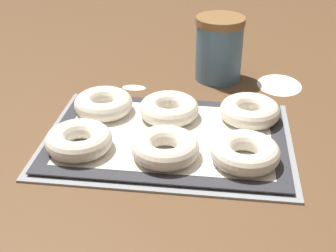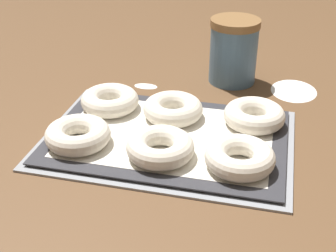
{
  "view_description": "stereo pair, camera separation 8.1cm",
  "coord_description": "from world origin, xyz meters",
  "px_view_note": "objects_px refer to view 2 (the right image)",
  "views": [
    {
      "loc": [
        0.1,
        -0.69,
        0.44
      ],
      "look_at": [
        0.02,
        0.02,
        0.03
      ],
      "focal_mm": 50.0,
      "sensor_mm": 36.0,
      "label": 1
    },
    {
      "loc": [
        0.18,
        -0.67,
        0.44
      ],
      "look_at": [
        0.02,
        0.02,
        0.03
      ],
      "focal_mm": 50.0,
      "sensor_mm": 36.0,
      "label": 2
    }
  ],
  "objects_px": {
    "bagel_back_center": "(173,109)",
    "bagel_back_right": "(254,115)",
    "flour_canister": "(233,51)",
    "bagel_front_center": "(160,147)",
    "bagel_back_left": "(110,100)",
    "bagel_front_right": "(240,157)",
    "baking_tray": "(168,138)",
    "bagel_front_left": "(78,135)"
  },
  "relations": [
    {
      "from": "bagel_back_center",
      "to": "bagel_front_right",
      "type": "bearing_deg",
      "value": -43.68
    },
    {
      "from": "bagel_front_right",
      "to": "flour_canister",
      "type": "relative_size",
      "value": 0.79
    },
    {
      "from": "bagel_front_center",
      "to": "bagel_back_left",
      "type": "xyz_separation_m",
      "value": [
        -0.14,
        0.14,
        0.0
      ]
    },
    {
      "from": "baking_tray",
      "to": "flour_canister",
      "type": "bearing_deg",
      "value": 74.41
    },
    {
      "from": "bagel_back_center",
      "to": "bagel_front_center",
      "type": "bearing_deg",
      "value": -85.57
    },
    {
      "from": "baking_tray",
      "to": "bagel_front_left",
      "type": "height_order",
      "value": "bagel_front_left"
    },
    {
      "from": "bagel_front_right",
      "to": "bagel_back_left",
      "type": "xyz_separation_m",
      "value": [
        -0.27,
        0.14,
        0.0
      ]
    },
    {
      "from": "bagel_front_left",
      "to": "bagel_back_right",
      "type": "relative_size",
      "value": 1.0
    },
    {
      "from": "baking_tray",
      "to": "bagel_back_right",
      "type": "relative_size",
      "value": 3.9
    },
    {
      "from": "bagel_back_left",
      "to": "bagel_back_right",
      "type": "height_order",
      "value": "same"
    },
    {
      "from": "bagel_back_center",
      "to": "flour_canister",
      "type": "height_order",
      "value": "flour_canister"
    },
    {
      "from": "bagel_back_right",
      "to": "flour_canister",
      "type": "relative_size",
      "value": 0.79
    },
    {
      "from": "bagel_front_right",
      "to": "bagel_back_left",
      "type": "bearing_deg",
      "value": 152.59
    },
    {
      "from": "bagel_front_left",
      "to": "bagel_back_right",
      "type": "height_order",
      "value": "same"
    },
    {
      "from": "bagel_back_left",
      "to": "flour_canister",
      "type": "distance_m",
      "value": 0.3
    },
    {
      "from": "bagel_front_left",
      "to": "flour_canister",
      "type": "bearing_deg",
      "value": 57.54
    },
    {
      "from": "flour_canister",
      "to": "bagel_back_left",
      "type": "bearing_deg",
      "value": -135.0
    },
    {
      "from": "bagel_front_left",
      "to": "bagel_back_left",
      "type": "height_order",
      "value": "same"
    },
    {
      "from": "baking_tray",
      "to": "flour_canister",
      "type": "height_order",
      "value": "flour_canister"
    },
    {
      "from": "bagel_front_right",
      "to": "bagel_back_right",
      "type": "height_order",
      "value": "same"
    },
    {
      "from": "bagel_front_left",
      "to": "bagel_back_center",
      "type": "bearing_deg",
      "value": 43.69
    },
    {
      "from": "baking_tray",
      "to": "bagel_front_right",
      "type": "relative_size",
      "value": 3.9
    },
    {
      "from": "bagel_front_right",
      "to": "bagel_back_right",
      "type": "distance_m",
      "value": 0.14
    },
    {
      "from": "bagel_front_center",
      "to": "bagel_front_left",
      "type": "bearing_deg",
      "value": 178.28
    },
    {
      "from": "bagel_front_left",
      "to": "bagel_front_right",
      "type": "height_order",
      "value": "same"
    },
    {
      "from": "bagel_back_left",
      "to": "bagel_back_center",
      "type": "bearing_deg",
      "value": -2.31
    },
    {
      "from": "bagel_front_right",
      "to": "bagel_back_right",
      "type": "xyz_separation_m",
      "value": [
        0.01,
        0.14,
        0.0
      ]
    },
    {
      "from": "bagel_back_left",
      "to": "flour_canister",
      "type": "height_order",
      "value": "flour_canister"
    },
    {
      "from": "bagel_back_center",
      "to": "bagel_back_right",
      "type": "relative_size",
      "value": 1.0
    },
    {
      "from": "bagel_front_center",
      "to": "flour_canister",
      "type": "relative_size",
      "value": 0.79
    },
    {
      "from": "bagel_back_center",
      "to": "bagel_back_right",
      "type": "height_order",
      "value": "same"
    },
    {
      "from": "bagel_front_center",
      "to": "flour_canister",
      "type": "bearing_deg",
      "value": 78.03
    },
    {
      "from": "bagel_front_center",
      "to": "bagel_back_center",
      "type": "height_order",
      "value": "same"
    },
    {
      "from": "bagel_back_right",
      "to": "flour_canister",
      "type": "xyz_separation_m",
      "value": [
        -0.07,
        0.21,
        0.04
      ]
    },
    {
      "from": "bagel_front_center",
      "to": "bagel_back_right",
      "type": "relative_size",
      "value": 1.0
    },
    {
      "from": "bagel_front_center",
      "to": "baking_tray",
      "type": "bearing_deg",
      "value": 93.4
    },
    {
      "from": "bagel_front_center",
      "to": "bagel_back_left",
      "type": "relative_size",
      "value": 1.0
    },
    {
      "from": "bagel_front_center",
      "to": "bagel_front_right",
      "type": "distance_m",
      "value": 0.13
    },
    {
      "from": "bagel_front_left",
      "to": "bagel_back_center",
      "type": "xyz_separation_m",
      "value": [
        0.14,
        0.13,
        0.0
      ]
    },
    {
      "from": "flour_canister",
      "to": "bagel_back_right",
      "type": "bearing_deg",
      "value": -72.36
    },
    {
      "from": "bagel_back_right",
      "to": "flour_canister",
      "type": "distance_m",
      "value": 0.22
    },
    {
      "from": "bagel_front_left",
      "to": "bagel_back_left",
      "type": "distance_m",
      "value": 0.13
    }
  ]
}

